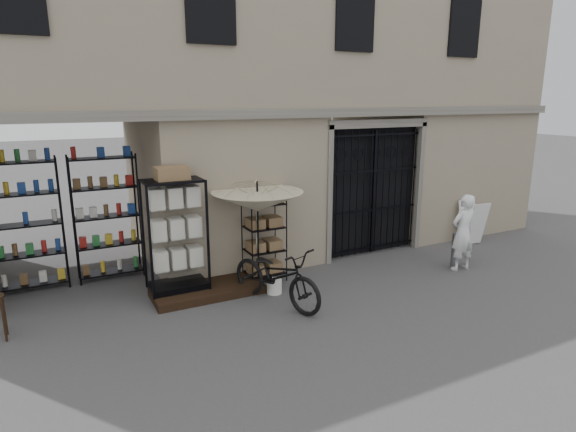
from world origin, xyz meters
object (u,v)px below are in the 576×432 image
steel_bollard (455,250)px  easel_sign (473,222)px  bicycle (277,304)px  market_umbrella (257,196)px  white_bucket (274,286)px  wire_rack (264,241)px  shopkeeper (460,269)px  display_cabinet (176,241)px

steel_bollard → easel_sign: (1.69, 1.07, 0.17)m
bicycle → steel_bollard: size_ratio=2.66×
easel_sign → market_umbrella: bearing=-174.2°
bicycle → easel_sign: size_ratio=1.92×
easel_sign → white_bucket: bearing=-169.2°
white_bucket → easel_sign: (5.72, 0.58, 0.41)m
wire_rack → bicycle: (-0.30, -1.16, -0.81)m
wire_rack → market_umbrella: 1.00m
shopkeeper → easel_sign: bearing=-143.7°
white_bucket → bicycle: bicycle is taller
display_cabinet → shopkeeper: bearing=-31.3°
white_bucket → steel_bollard: bearing=-6.9°
display_cabinet → market_umbrella: (1.52, -0.19, 0.71)m
market_umbrella → shopkeeper: (4.16, -1.14, -1.76)m
shopkeeper → wire_rack: bearing=-18.8°
white_bucket → shopkeeper: 4.12m
white_bucket → bicycle: 0.50m
wire_rack → display_cabinet: bearing=162.7°
market_umbrella → white_bucket: size_ratio=8.84×
bicycle → easel_sign: easel_sign is taller
display_cabinet → steel_bollard: display_cabinet is taller
display_cabinet → white_bucket: display_cabinet is taller
steel_bollard → market_umbrella: bearing=166.5°
display_cabinet → white_bucket: (1.61, -0.69, -0.92)m
steel_bollard → bicycle: bearing=179.4°
market_umbrella → bicycle: size_ratio=1.22×
display_cabinet → shopkeeper: (5.68, -1.33, -1.06)m
market_umbrella → easel_sign: 5.95m
easel_sign → wire_rack: bearing=-176.3°
bicycle → steel_bollard: bearing=-21.2°
steel_bollard → shopkeeper: size_ratio=0.47×
steel_bollard → shopkeeper: (0.03, -0.15, -0.38)m
wire_rack → shopkeeper: size_ratio=1.03×
white_bucket → steel_bollard: 4.07m
easel_sign → display_cabinet: bearing=-175.9°
shopkeeper → easel_sign: easel_sign is taller
bicycle → shopkeeper: size_ratio=1.25×
easel_sign → bicycle: bearing=-165.1°
white_bucket → shopkeeper: (4.07, -0.64, -0.13)m
steel_bollard → easel_sign: 2.01m
display_cabinet → bicycle: 2.12m
steel_bollard → easel_sign: easel_sign is taller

